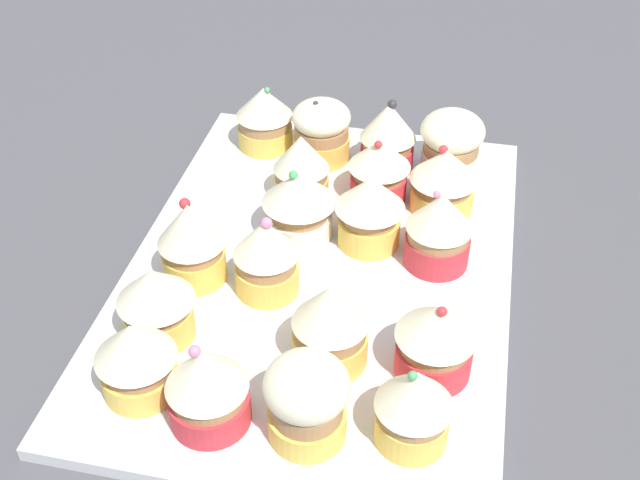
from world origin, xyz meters
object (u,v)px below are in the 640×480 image
object	(u,v)px
cupcake_13	(301,166)
cupcake_17	(192,240)
cupcake_7	(370,209)
cupcake_8	(379,169)
cupcake_11	(266,256)
cupcake_16	(156,301)
cupcake_5	(307,399)
cupcake_14	(321,130)
cupcake_3	(444,178)
cupcake_6	(330,324)
cupcake_2	(439,229)
cupcake_15	(136,357)
cupcake_0	(414,405)
cupcake_12	(299,203)
cupcake_18	(264,117)
cupcake_1	(436,339)
baking_tray	(320,271)
cupcake_10	(207,386)
cupcake_9	(388,135)
cupcake_4	(451,143)

from	to	relation	value
cupcake_13	cupcake_17	bearing A→B (deg)	154.96
cupcake_7	cupcake_8	distance (cm)	7.05
cupcake_11	cupcake_16	world-z (taller)	cupcake_11
cupcake_5	cupcake_14	xyz separation A→B (cm)	(35.35, 6.49, -0.32)
cupcake_3	cupcake_14	bearing A→B (deg)	65.43
cupcake_6	cupcake_5	bearing A→B (deg)	178.66
cupcake_3	cupcake_14	world-z (taller)	same
cupcake_3	cupcake_14	xyz separation A→B (cm)	(6.09, 13.32, -0.01)
cupcake_7	cupcake_13	xyz separation A→B (cm)	(5.81, 7.73, -0.29)
cupcake_2	cupcake_11	xyz separation A→B (cm)	(-6.69, 13.88, -0.00)
cupcake_8	cupcake_14	bearing A→B (deg)	49.60
cupcake_2	cupcake_15	size ratio (longest dim) A/B	1.14
cupcake_15	cupcake_17	bearing A→B (deg)	0.83
cupcake_7	cupcake_11	distance (cm)	11.09
cupcake_6	cupcake_11	distance (cm)	9.76
cupcake_0	cupcake_17	distance (cm)	24.65
cupcake_2	cupcake_13	distance (cm)	15.89
cupcake_0	cupcake_12	bearing A→B (deg)	31.93
cupcake_8	cupcake_13	world-z (taller)	same
cupcake_11	cupcake_18	xyz separation A→B (cm)	(22.37, 6.22, -0.26)
cupcake_2	cupcake_11	distance (cm)	15.41
cupcake_1	cupcake_15	world-z (taller)	cupcake_1
baking_tray	cupcake_10	distance (cm)	19.30
cupcake_3	cupcake_8	bearing A→B (deg)	88.89
cupcake_1	cupcake_11	world-z (taller)	cupcake_11
baking_tray	cupcake_7	xyz separation A→B (cm)	(4.25, -3.70, 4.45)
cupcake_6	cupcake_7	xyz separation A→B (cm)	(15.06, -0.59, -0.06)
cupcake_9	cupcake_17	size ratio (longest dim) A/B	0.96
cupcake_1	cupcake_10	distance (cm)	17.36
cupcake_8	cupcake_13	xyz separation A→B (cm)	(-1.22, 7.49, 0.05)
cupcake_18	cupcake_11	bearing A→B (deg)	-164.46
baking_tray	cupcake_6	size ratio (longest dim) A/B	6.16
cupcake_12	cupcake_15	distance (cm)	22.14
cupcake_2	cupcake_8	size ratio (longest dim) A/B	1.11
cupcake_4	cupcake_17	bearing A→B (deg)	135.46
cupcake_9	cupcake_11	bearing A→B (deg)	160.82
cupcake_9	cupcake_14	size ratio (longest dim) A/B	1.14
cupcake_10	cupcake_17	distance (cm)	15.93
cupcake_1	cupcake_4	bearing A→B (deg)	2.43
baking_tray	cupcake_7	bearing A→B (deg)	-41.04
cupcake_18	cupcake_2	bearing A→B (deg)	-127.96
cupcake_1	cupcake_8	size ratio (longest dim) A/B	1.02
cupcake_0	cupcake_11	distance (cm)	19.22
cupcake_12	cupcake_10	bearing A→B (deg)	176.43
cupcake_1	cupcake_5	world-z (taller)	cupcake_5
cupcake_3	cupcake_0	bearing A→B (deg)	-178.95
cupcake_13	cupcake_15	size ratio (longest dim) A/B	1.03
cupcake_13	cupcake_7	bearing A→B (deg)	-126.95
cupcake_1	cupcake_4	world-z (taller)	same
cupcake_9	cupcake_13	xyz separation A→B (cm)	(-6.93, 7.50, -0.32)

